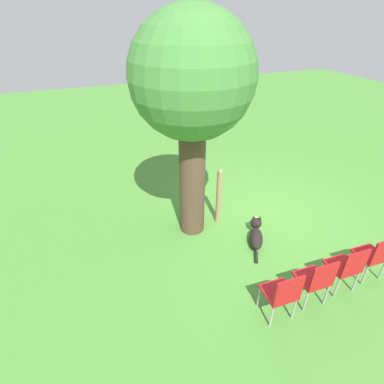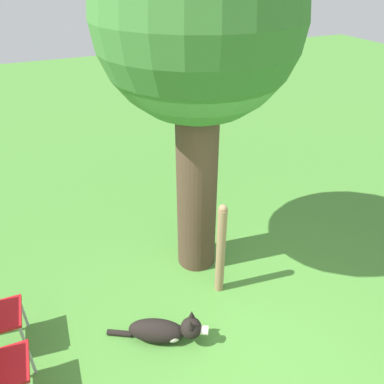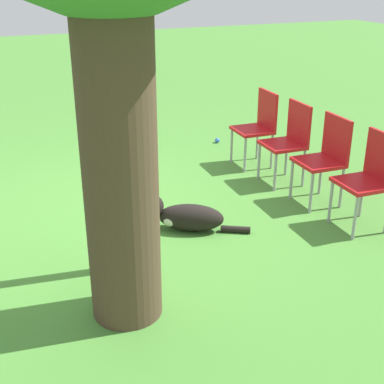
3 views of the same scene
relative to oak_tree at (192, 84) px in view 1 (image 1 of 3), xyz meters
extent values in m
plane|color=#478433|center=(-0.21, -1.58, -2.95)|extent=(30.00, 30.00, 0.00)
cylinder|color=#4C3828|center=(0.00, 0.00, -1.70)|extent=(0.50, 0.50, 2.49)
sphere|color=#427F38|center=(0.00, 0.00, 0.12)|extent=(2.08, 2.08, 2.08)
ellipsoid|color=black|center=(-0.91, -1.00, -2.82)|extent=(0.66, 0.53, 0.26)
ellipsoid|color=silver|center=(-0.77, -1.08, -2.83)|extent=(0.29, 0.29, 0.16)
sphere|color=black|center=(-0.59, -1.18, -2.72)|extent=(0.31, 0.31, 0.23)
cylinder|color=silver|center=(-0.48, -1.25, -2.74)|extent=(0.14, 0.13, 0.10)
cone|color=black|center=(-0.56, -1.13, -2.59)|extent=(0.07, 0.07, 0.10)
cone|color=black|center=(-0.62, -1.24, -2.59)|extent=(0.07, 0.07, 0.10)
cylinder|color=black|center=(-1.28, -0.79, -2.92)|extent=(0.27, 0.19, 0.06)
cylinder|color=#937551|center=(0.04, -0.61, -2.35)|extent=(0.11, 0.11, 1.20)
sphere|color=#937551|center=(0.04, -0.61, -1.73)|extent=(0.10, 0.10, 0.10)
cube|color=#B21419|center=(-2.28, -2.33, -2.50)|extent=(0.43, 0.45, 0.04)
cube|color=#B21419|center=(-2.47, -2.32, -2.25)|extent=(0.05, 0.44, 0.45)
cylinder|color=#99999E|center=(-2.09, -2.14, -2.73)|extent=(0.03, 0.03, 0.44)
cylinder|color=#99999E|center=(-2.10, -2.52, -2.73)|extent=(0.03, 0.03, 0.44)
cylinder|color=#99999E|center=(-2.45, -2.13, -2.73)|extent=(0.03, 0.03, 0.44)
cylinder|color=#99999E|center=(-2.46, -2.51, -2.73)|extent=(0.03, 0.03, 0.44)
cube|color=#B21419|center=(-2.31, -1.70, -2.50)|extent=(0.43, 0.45, 0.04)
cube|color=#B21419|center=(-2.51, -1.69, -2.25)|extent=(0.05, 0.44, 0.45)
cylinder|color=#99999E|center=(-2.13, -1.51, -2.73)|extent=(0.03, 0.03, 0.44)
cylinder|color=#99999E|center=(-2.14, -1.89, -2.73)|extent=(0.03, 0.03, 0.44)
cylinder|color=#99999E|center=(-2.49, -1.50, -2.73)|extent=(0.03, 0.03, 0.44)
cylinder|color=#99999E|center=(-2.50, -1.88, -2.73)|extent=(0.03, 0.03, 0.44)
cube|color=#B21419|center=(-2.35, -1.06, -2.50)|extent=(0.43, 0.45, 0.04)
cube|color=#B21419|center=(-2.55, -1.06, -2.25)|extent=(0.05, 0.44, 0.45)
cylinder|color=#99999E|center=(-2.17, -0.88, -2.73)|extent=(0.03, 0.03, 0.44)
cylinder|color=#99999E|center=(-2.18, -1.26, -2.73)|extent=(0.03, 0.03, 0.44)
cylinder|color=#99999E|center=(-2.53, -0.87, -2.73)|extent=(0.03, 0.03, 0.44)
cylinder|color=#99999E|center=(-2.54, -1.25, -2.73)|extent=(0.03, 0.03, 0.44)
cube|color=#B21419|center=(-2.39, -0.43, -2.50)|extent=(0.43, 0.45, 0.04)
cube|color=#B21419|center=(-2.58, -0.43, -2.25)|extent=(0.05, 0.44, 0.45)
cylinder|color=#99999E|center=(-2.20, -0.25, -2.73)|extent=(0.03, 0.03, 0.44)
cylinder|color=#99999E|center=(-2.21, -0.63, -2.73)|extent=(0.03, 0.03, 0.44)
cylinder|color=#99999E|center=(-2.56, -0.24, -2.73)|extent=(0.03, 0.03, 0.44)
cylinder|color=#99999E|center=(-2.57, -0.62, -2.73)|extent=(0.03, 0.03, 0.44)
camera|label=1|loc=(-4.70, 1.80, 1.04)|focal=28.00mm
camera|label=2|loc=(-1.62, -3.55, 0.58)|focal=35.00mm
camera|label=3|loc=(0.82, 3.16, -0.61)|focal=50.00mm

